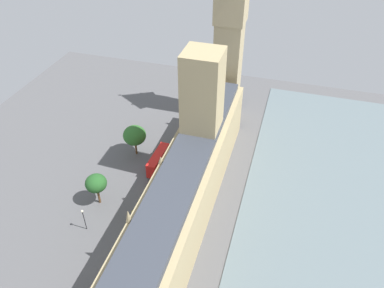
{
  "coord_description": "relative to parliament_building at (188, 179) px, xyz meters",
  "views": [
    {
      "loc": [
        -20.35,
        56.75,
        68.27
      ],
      "look_at": [
        1.0,
        -15.46,
        8.88
      ],
      "focal_mm": 35.23,
      "sensor_mm": 36.0,
      "label": 1
    }
  ],
  "objects": [
    {
      "name": "pedestrian_under_trees",
      "position": [
        6.93,
        14.89,
        -8.74
      ],
      "size": [
        0.7,
        0.64,
        1.68
      ],
      "rotation": [
        0.0,
        0.0,
        4.2
      ],
      "color": "gray",
      "rests_on": "ground"
    },
    {
      "name": "plane_tree_far_end",
      "position": [
        20.03,
        -15.56,
        -3.08
      ],
      "size": [
        6.31,
        6.31,
        9.13
      ],
      "color": "brown",
      "rests_on": "ground"
    },
    {
      "name": "parliament_building",
      "position": [
        0.0,
        0.0,
        0.0
      ],
      "size": [
        11.77,
        74.76,
        35.36
      ],
      "color": "tan",
      "rests_on": "ground"
    },
    {
      "name": "street_lamp_midblock",
      "position": [
        20.35,
        12.55,
        -5.15
      ],
      "size": [
        0.56,
        0.56,
        6.22
      ],
      "color": "black",
      "rests_on": "ground"
    },
    {
      "name": "river_thames",
      "position": [
        -31.75,
        2.07,
        -9.37
      ],
      "size": [
        39.61,
        130.29,
        0.25
      ],
      "primitive_type": "cube",
      "color": "slate",
      "rests_on": "ground"
    },
    {
      "name": "clock_tower",
      "position": [
        0.48,
        -42.12,
        19.14
      ],
      "size": [
        8.51,
        8.51,
        55.35
      ],
      "color": "tan",
      "rests_on": "ground"
    },
    {
      "name": "ground_plane",
      "position": [
        1.99,
        2.07,
        -9.49
      ],
      "size": [
        144.76,
        144.76,
        0.0
      ],
      "primitive_type": "plane",
      "color": "#565659"
    },
    {
      "name": "double_decker_bus_corner",
      "position": [
        11.9,
        -11.69,
        -6.86
      ],
      "size": [
        2.95,
        10.58,
        4.75
      ],
      "rotation": [
        0.0,
        0.0,
        -0.04
      ],
      "color": "red",
      "rests_on": "ground"
    },
    {
      "name": "car_yellow_cab_kerbside",
      "position": [
        11.09,
        7.7,
        -8.61
      ],
      "size": [
        2.08,
        4.74,
        1.74
      ],
      "rotation": [
        0.0,
        0.0,
        3.18
      ],
      "color": "gold",
      "rests_on": "ground"
    },
    {
      "name": "plane_tree_leading",
      "position": [
        21.28,
        4.25,
        -3.16
      ],
      "size": [
        5.11,
        5.11,
        8.55
      ],
      "color": "brown",
      "rests_on": "ground"
    }
  ]
}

